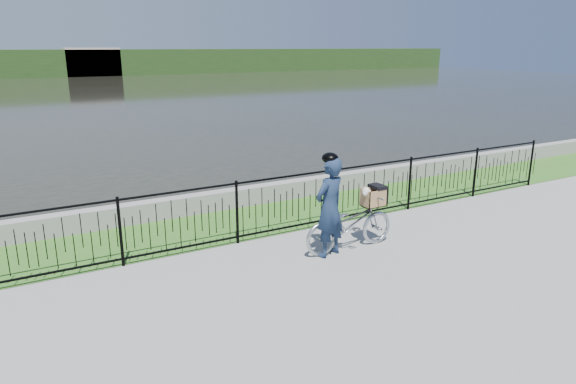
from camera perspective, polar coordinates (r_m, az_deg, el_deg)
ground at (r=8.40m, az=5.27°, el=-7.92°), size 120.00×120.00×0.00m
grass_strip at (r=10.49m, az=-2.83°, el=-2.92°), size 60.00×2.00×0.01m
water at (r=39.68m, az=-23.33°, el=9.75°), size 120.00×120.00×0.00m
quay_wall at (r=11.29m, az=-5.13°, el=-0.54°), size 60.00×0.30×0.40m
fence at (r=9.47m, az=-0.14°, el=-1.35°), size 14.00×0.06×1.15m
far_treeline at (r=66.46m, az=-26.36°, el=12.70°), size 120.00×6.00×3.00m
far_building_right at (r=65.64m, az=-20.94°, el=13.35°), size 6.00×3.00×3.20m
bicycle_rig at (r=8.84m, az=6.94°, el=-3.44°), size 1.75×0.61×1.09m
cyclist at (r=8.43m, az=4.64°, el=-1.56°), size 0.70×0.56×1.75m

